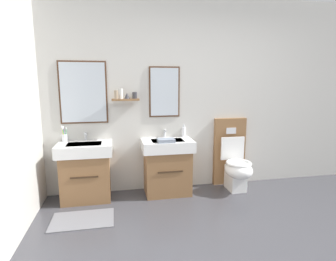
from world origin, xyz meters
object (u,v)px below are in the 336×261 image
object	(u,v)px
toilet	(234,163)
folded_hand_towel	(166,140)
vanity_sink_right	(167,165)
vanity_sink_left	(86,170)
toothbrush_cup	(65,137)
soap_dispenser	(184,132)

from	to	relation	value
toilet	folded_hand_towel	size ratio (longest dim) A/B	4.55
vanity_sink_right	folded_hand_towel	xyz separation A→B (m)	(-0.04, -0.14, 0.38)
folded_hand_towel	vanity_sink_left	bearing A→B (deg)	172.49
vanity_sink_right	toilet	distance (m)	0.98
toothbrush_cup	soap_dispenser	distance (m)	1.61
toothbrush_cup	soap_dispenser	bearing A→B (deg)	0.36
toilet	toothbrush_cup	world-z (taller)	toilet
vanity_sink_right	toilet	bearing A→B (deg)	-0.19
vanity_sink_left	toothbrush_cup	world-z (taller)	toothbrush_cup
vanity_sink_right	folded_hand_towel	distance (m)	0.41
soap_dispenser	vanity_sink_left	bearing A→B (deg)	-172.91
toilet	toothbrush_cup	size ratio (longest dim) A/B	4.79
vanity_sink_left	vanity_sink_right	distance (m)	1.08
vanity_sink_left	toilet	bearing A→B (deg)	-0.09
toothbrush_cup	folded_hand_towel	distance (m)	1.33
soap_dispenser	folded_hand_towel	size ratio (longest dim) A/B	0.80
toothbrush_cup	folded_hand_towel	world-z (taller)	toothbrush_cup
folded_hand_towel	vanity_sink_right	bearing A→B (deg)	73.68
vanity_sink_right	soap_dispenser	xyz separation A→B (m)	(0.27, 0.17, 0.43)
vanity_sink_left	toilet	xyz separation A→B (m)	(2.06, -0.00, -0.02)
vanity_sink_right	folded_hand_towel	size ratio (longest dim) A/B	3.42
vanity_sink_right	toothbrush_cup	world-z (taller)	toothbrush_cup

